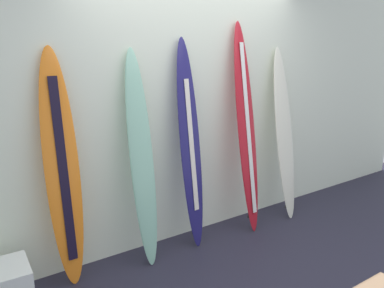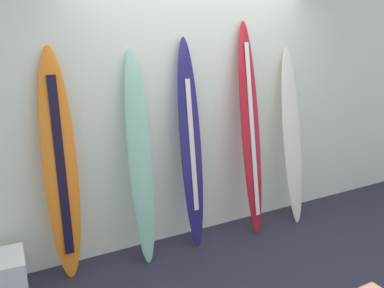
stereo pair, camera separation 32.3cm
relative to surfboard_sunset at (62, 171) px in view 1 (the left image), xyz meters
name	(u,v)px [view 1 (the left image)]	position (x,y,z in m)	size (l,w,h in m)	color
ground	(274,287)	(1.38, -1.05, -1.00)	(8.00, 8.00, 0.04)	#232232
wall_back	(189,101)	(1.38, 0.25, 0.42)	(7.20, 0.20, 2.80)	silver
surfboard_sunset	(62,171)	(0.00, 0.00, 0.00)	(0.28, 0.26, 1.96)	orange
surfboard_seafoam	(142,162)	(0.68, -0.06, -0.03)	(0.24, 0.38, 1.94)	#8CC6AB
surfboard_navy	(190,148)	(1.21, -0.04, 0.01)	(0.25, 0.33, 2.03)	navy
surfboard_crimson	(246,131)	(1.89, -0.07, 0.10)	(0.25, 0.43, 2.19)	#B41823
surfboard_ivory	(284,136)	(2.46, -0.08, -0.04)	(0.26, 0.41, 1.92)	silver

